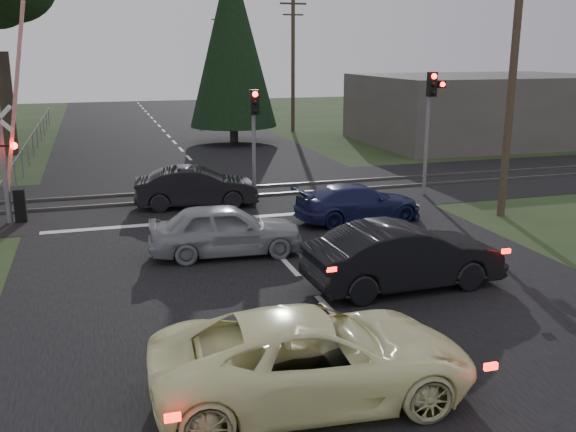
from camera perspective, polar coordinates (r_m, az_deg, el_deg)
name	(u,v)px	position (r m, az deg, el deg)	size (l,w,h in m)	color
ground	(329,309)	(14.22, 3.69, -8.29)	(120.00, 120.00, 0.00)	#223418
road	(233,206)	(23.39, -4.89, 0.92)	(14.00, 100.00, 0.01)	black
rail_corridor	(222,194)	(25.30, -5.85, 1.95)	(120.00, 8.00, 0.01)	black
stop_line	(244,218)	(21.68, -3.90, -0.14)	(13.00, 0.35, 0.00)	silver
rail_near	(227,197)	(24.52, -5.49, 1.66)	(120.00, 0.12, 0.10)	#59544C
rail_far	(219,189)	(26.06, -6.19, 2.42)	(120.00, 0.12, 0.10)	#59544C
crossing_signal	(11,161)	(22.45, -23.41, 4.54)	(1.62, 0.38, 6.96)	slate
traffic_signal_right	(431,110)	(25.01, 12.59, 9.22)	(0.68, 0.48, 4.70)	slate
traffic_signal_center	(254,125)	(23.76, -3.01, 8.04)	(0.32, 0.48, 4.10)	slate
utility_pole_near	(513,74)	(22.51, 19.35, 11.79)	(1.80, 0.26, 9.00)	#4C3D2D
utility_pole_mid	(293,61)	(44.25, 0.45, 13.61)	(1.80, 0.26, 9.00)	#4C3D2D
utility_pole_far	(221,57)	(68.52, -5.97, 13.91)	(1.80, 0.26, 9.00)	#4C3D2D
conifer_tree	(232,41)	(39.10, -5.00, 15.27)	(5.20, 5.20, 11.00)	#473D33
fence_left	(32,161)	(35.32, -21.82, 4.59)	(0.10, 36.00, 1.20)	slate
building_right	(481,109)	(41.21, 16.78, 9.13)	(14.00, 10.00, 4.00)	#59514C
cream_coupe	(314,357)	(10.57, 2.31, -12.41)	(2.42, 5.24, 1.46)	#F7F6B1
dark_hatchback	(404,256)	(15.43, 10.30, -3.55)	(1.65, 4.72, 1.56)	black
silver_car	(226,230)	(17.70, -5.57, -1.21)	(1.69, 4.21, 1.43)	gray
blue_sedan	(358,203)	(21.22, 6.26, 1.16)	(1.72, 4.24, 1.23)	#181D49
dark_car_far	(196,187)	(23.27, -8.17, 2.55)	(1.51, 4.33, 1.43)	black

